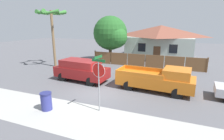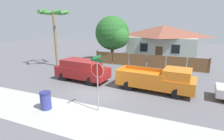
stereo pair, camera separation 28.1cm
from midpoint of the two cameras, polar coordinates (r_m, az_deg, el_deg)
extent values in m
plane|color=#56565B|center=(12.84, -5.60, -7.20)|extent=(80.00, 80.00, 0.00)
cube|color=#A3A39E|center=(10.08, -15.18, -14.12)|extent=(36.00, 3.20, 0.01)
cube|color=brown|center=(21.85, -3.35, 4.03)|extent=(2.02, 0.06, 1.45)
cube|color=brown|center=(21.07, 1.88, 3.65)|extent=(2.02, 0.06, 1.45)
cube|color=brown|center=(20.47, 7.45, 3.20)|extent=(2.02, 0.06, 1.45)
cube|color=brown|center=(20.08, 13.29, 2.71)|extent=(2.02, 0.06, 1.45)
cube|color=brown|center=(19.91, 19.29, 2.16)|extent=(2.02, 0.06, 1.45)
cube|color=brown|center=(19.96, 25.32, 1.59)|extent=(2.02, 0.06, 1.45)
cube|color=brown|center=(22.30, -5.82, 4.33)|extent=(0.12, 0.12, 1.55)
cube|color=brown|center=(20.06, 28.32, 1.44)|extent=(0.12, 0.12, 1.55)
cube|color=#B2C1B7|center=(26.58, 15.04, 7.23)|extent=(8.84, 6.31, 3.06)
pyramid|color=brown|center=(26.39, 15.38, 12.22)|extent=(9.55, 6.81, 1.57)
cube|color=black|center=(23.75, 9.35, 7.29)|extent=(1.00, 0.04, 1.10)
cube|color=black|center=(23.25, 19.03, 6.53)|extent=(1.00, 0.04, 1.10)
cube|color=brown|center=(23.53, 14.03, 5.07)|extent=(0.90, 0.04, 2.00)
cylinder|color=brown|center=(23.09, -0.91, 5.41)|extent=(0.40, 0.40, 2.06)
sphere|color=#235B23|center=(22.81, -0.94, 11.97)|extent=(4.30, 4.30, 4.30)
sphere|color=#266326|center=(21.98, 0.90, 10.74)|extent=(2.79, 2.79, 2.79)
cylinder|color=brown|center=(20.99, -18.98, 9.41)|extent=(0.28, 0.28, 6.22)
cone|color=#387A33|center=(20.27, -17.19, 17.36)|extent=(0.44, 2.04, 0.75)
cone|color=#387A33|center=(21.35, -16.76, 17.23)|extent=(1.98, 1.40, 0.75)
cone|color=#387A33|center=(22.04, -19.11, 16.96)|extent=(1.98, 1.40, 0.75)
cone|color=#387A33|center=(21.68, -21.94, 16.76)|extent=(0.44, 2.04, 0.75)
cone|color=#387A33|center=(20.61, -22.64, 16.86)|extent=(1.98, 1.40, 0.75)
cone|color=#387A33|center=(19.88, -20.25, 17.19)|extent=(1.98, 1.40, 0.75)
cube|color=maroon|center=(15.33, -10.37, -0.63)|extent=(4.79, 2.30, 0.86)
cube|color=maroon|center=(15.22, -10.85, 2.10)|extent=(3.39, 2.03, 0.62)
cube|color=black|center=(14.36, -5.88, 1.53)|extent=(0.19, 1.70, 0.52)
cylinder|color=black|center=(15.36, -4.05, -1.98)|extent=(0.74, 0.22, 0.74)
cylinder|color=black|center=(13.98, -7.56, -3.79)|extent=(0.74, 0.22, 0.74)
cylinder|color=black|center=(16.94, -12.55, -0.71)|extent=(0.74, 0.22, 0.74)
cylinder|color=black|center=(15.70, -16.41, -2.20)|extent=(0.74, 0.22, 0.74)
cube|color=orange|center=(13.26, 13.12, -3.32)|extent=(5.66, 2.43, 0.83)
cube|color=orange|center=(12.84, 19.91, -1.03)|extent=(1.91, 1.97, 0.64)
cube|color=orange|center=(14.21, 10.47, 0.37)|extent=(3.47, 0.35, 0.29)
cube|color=orange|center=(12.45, 8.09, -1.58)|extent=(3.47, 0.35, 0.29)
cube|color=orange|center=(13.92, 2.31, 0.30)|extent=(0.23, 1.90, 0.29)
cylinder|color=black|center=(13.99, 20.72, -4.66)|extent=(0.72, 0.22, 0.72)
cylinder|color=black|center=(12.32, 19.87, -7.20)|extent=(0.72, 0.22, 0.72)
cylinder|color=black|center=(14.63, 7.30, -2.96)|extent=(0.72, 0.22, 0.72)
cylinder|color=black|center=(13.05, 4.76, -5.11)|extent=(0.72, 0.22, 0.72)
cylinder|color=gray|center=(9.70, -5.12, -5.65)|extent=(0.07, 0.07, 2.82)
cylinder|color=red|center=(9.41, -5.25, -0.07)|extent=(0.75, 0.12, 0.76)
cylinder|color=white|center=(9.41, -5.25, -0.08)|extent=(0.80, 0.11, 0.80)
cube|color=#19602D|center=(9.29, -5.33, 3.12)|extent=(0.82, 0.13, 0.15)
cube|color=#19602D|center=(9.25, -5.35, 4.21)|extent=(0.12, 0.74, 0.15)
cylinder|color=navy|center=(10.86, -21.34, -9.68)|extent=(0.60, 0.60, 0.96)
cylinder|color=navy|center=(10.66, -21.61, -7.12)|extent=(0.65, 0.65, 0.08)
camera|label=1|loc=(0.14, -90.64, -0.17)|focal=28.00mm
camera|label=2|loc=(0.14, 89.36, 0.17)|focal=28.00mm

